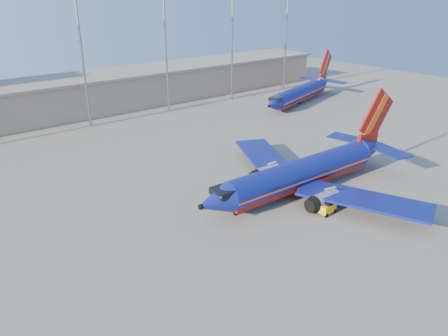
{
  "coord_description": "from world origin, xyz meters",
  "views": [
    {
      "loc": [
        -39.79,
        -42.91,
        27.83
      ],
      "look_at": [
        -3.59,
        1.75,
        4.0
      ],
      "focal_mm": 35.0,
      "sensor_mm": 36.0,
      "label": 1
    }
  ],
  "objects": [
    {
      "name": "terminal_building",
      "position": [
        10.0,
        58.0,
        4.32
      ],
      "size": [
        122.0,
        16.0,
        8.5
      ],
      "color": "gray",
      "rests_on": "ground"
    },
    {
      "name": "baggage_tug",
      "position": [
        3.11,
        -11.66,
        0.91
      ],
      "size": [
        2.49,
        1.57,
        1.75
      ],
      "rotation": [
        0.0,
        0.0,
        0.04
      ],
      "color": "gold",
      "rests_on": "ground"
    },
    {
      "name": "ground",
      "position": [
        0.0,
        0.0,
        0.0
      ],
      "size": [
        220.0,
        220.0,
        0.0
      ],
      "primitive_type": "plane",
      "color": "slate",
      "rests_on": "ground"
    },
    {
      "name": "light_mast_row",
      "position": [
        5.0,
        46.0,
        17.55
      ],
      "size": [
        101.6,
        1.6,
        28.65
      ],
      "color": "gray",
      "rests_on": "ground"
    },
    {
      "name": "aircraft_second",
      "position": [
        46.17,
        31.2,
        2.8
      ],
      "size": [
        35.1,
        17.54,
        12.19
      ],
      "rotation": [
        0.0,
        0.0,
        0.28
      ],
      "color": "navy",
      "rests_on": "ground"
    },
    {
      "name": "aircraft_main",
      "position": [
        6.5,
        -4.83,
        2.81
      ],
      "size": [
        38.81,
        37.32,
        13.14
      ],
      "rotation": [
        0.0,
        0.0,
        -0.03
      ],
      "color": "navy",
      "rests_on": "ground"
    }
  ]
}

